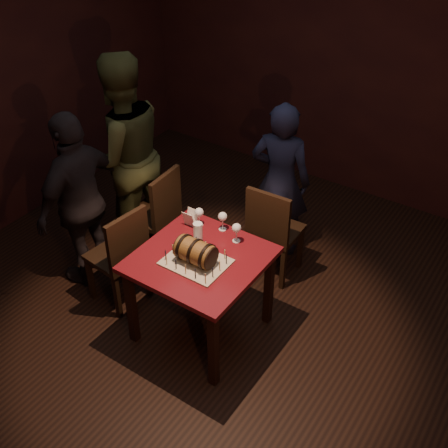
{
  "coord_description": "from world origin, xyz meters",
  "views": [
    {
      "loc": [
        1.9,
        -2.69,
        3.36
      ],
      "look_at": [
        0.04,
        0.05,
        0.95
      ],
      "focal_mm": 45.0,
      "sensor_mm": 36.0,
      "label": 1
    }
  ],
  "objects_px": {
    "wine_glass_right": "(237,229)",
    "chair_left_front": "(122,253)",
    "chair_left_rear": "(158,211)",
    "pint_of_ale": "(198,232)",
    "person_left_rear": "(122,155)",
    "barrel_cake": "(196,252)",
    "wine_glass_left": "(199,213)",
    "person_left_front": "(81,201)",
    "chair_back": "(272,229)",
    "wine_glass_mid": "(223,217)",
    "pub_table": "(200,269)",
    "person_back": "(280,181)"
  },
  "relations": [
    {
      "from": "chair_back",
      "to": "person_left_rear",
      "type": "relative_size",
      "value": 0.5
    },
    {
      "from": "pub_table",
      "to": "barrel_cake",
      "type": "xyz_separation_m",
      "value": [
        0.01,
        -0.07,
        0.21
      ]
    },
    {
      "from": "pint_of_ale",
      "to": "chair_back",
      "type": "relative_size",
      "value": 0.16
    },
    {
      "from": "wine_glass_left",
      "to": "pint_of_ale",
      "type": "xyz_separation_m",
      "value": [
        0.1,
        -0.15,
        -0.05
      ]
    },
    {
      "from": "chair_left_front",
      "to": "chair_back",
      "type": "bearing_deg",
      "value": 48.97
    },
    {
      "from": "wine_glass_mid",
      "to": "chair_back",
      "type": "height_order",
      "value": "chair_back"
    },
    {
      "from": "pub_table",
      "to": "person_left_front",
      "type": "xyz_separation_m",
      "value": [
        -1.22,
        0.0,
        0.15
      ]
    },
    {
      "from": "person_back",
      "to": "wine_glass_left",
      "type": "bearing_deg",
      "value": 64.2
    },
    {
      "from": "person_left_front",
      "to": "chair_back",
      "type": "bearing_deg",
      "value": 121.15
    },
    {
      "from": "pub_table",
      "to": "wine_glass_mid",
      "type": "xyz_separation_m",
      "value": [
        -0.05,
        0.37,
        0.23
      ]
    },
    {
      "from": "wine_glass_right",
      "to": "person_back",
      "type": "xyz_separation_m",
      "value": [
        -0.16,
        0.96,
        -0.13
      ]
    },
    {
      "from": "pub_table",
      "to": "wine_glass_left",
      "type": "bearing_deg",
      "value": 126.8
    },
    {
      "from": "person_back",
      "to": "person_left_front",
      "type": "xyz_separation_m",
      "value": [
        -1.17,
        -1.27,
        0.05
      ]
    },
    {
      "from": "barrel_cake",
      "to": "pint_of_ale",
      "type": "height_order",
      "value": "barrel_cake"
    },
    {
      "from": "chair_left_rear",
      "to": "person_left_front",
      "type": "relative_size",
      "value": 0.59
    },
    {
      "from": "chair_left_front",
      "to": "pint_of_ale",
      "type": "bearing_deg",
      "value": 23.27
    },
    {
      "from": "chair_left_rear",
      "to": "chair_left_front",
      "type": "relative_size",
      "value": 1.0
    },
    {
      "from": "person_back",
      "to": "person_left_rear",
      "type": "xyz_separation_m",
      "value": [
        -1.23,
        -0.68,
        0.19
      ]
    },
    {
      "from": "wine_glass_right",
      "to": "chair_left_rear",
      "type": "bearing_deg",
      "value": 167.2
    },
    {
      "from": "pint_of_ale",
      "to": "person_left_rear",
      "type": "distance_m",
      "value": 1.22
    },
    {
      "from": "person_back",
      "to": "chair_back",
      "type": "bearing_deg",
      "value": 97.79
    },
    {
      "from": "wine_glass_right",
      "to": "person_left_rear",
      "type": "height_order",
      "value": "person_left_rear"
    },
    {
      "from": "barrel_cake",
      "to": "chair_left_rear",
      "type": "distance_m",
      "value": 1.1
    },
    {
      "from": "wine_glass_left",
      "to": "person_left_front",
      "type": "height_order",
      "value": "person_left_front"
    },
    {
      "from": "wine_glass_right",
      "to": "person_left_rear",
      "type": "bearing_deg",
      "value": 168.57
    },
    {
      "from": "pub_table",
      "to": "pint_of_ale",
      "type": "xyz_separation_m",
      "value": [
        -0.14,
        0.16,
        0.18
      ]
    },
    {
      "from": "wine_glass_left",
      "to": "chair_left_rear",
      "type": "bearing_deg",
      "value": 161.05
    },
    {
      "from": "pint_of_ale",
      "to": "person_left_rear",
      "type": "xyz_separation_m",
      "value": [
        -1.14,
        0.43,
        0.11
      ]
    },
    {
      "from": "wine_glass_mid",
      "to": "person_left_front",
      "type": "xyz_separation_m",
      "value": [
        -1.16,
        -0.37,
        -0.07
      ]
    },
    {
      "from": "pub_table",
      "to": "person_left_front",
      "type": "relative_size",
      "value": 0.57
    },
    {
      "from": "wine_glass_mid",
      "to": "chair_back",
      "type": "distance_m",
      "value": 0.63
    },
    {
      "from": "wine_glass_right",
      "to": "chair_left_front",
      "type": "relative_size",
      "value": 0.17
    },
    {
      "from": "pub_table",
      "to": "wine_glass_right",
      "type": "bearing_deg",
      "value": 69.55
    },
    {
      "from": "pub_table",
      "to": "chair_left_rear",
      "type": "height_order",
      "value": "chair_left_rear"
    },
    {
      "from": "wine_glass_mid",
      "to": "wine_glass_right",
      "type": "bearing_deg",
      "value": -20.74
    },
    {
      "from": "barrel_cake",
      "to": "wine_glass_right",
      "type": "xyz_separation_m",
      "value": [
        0.1,
        0.38,
        0.02
      ]
    },
    {
      "from": "wine_glass_mid",
      "to": "person_back",
      "type": "relative_size",
      "value": 0.11
    },
    {
      "from": "person_left_front",
      "to": "chair_left_front",
      "type": "bearing_deg",
      "value": 77.84
    },
    {
      "from": "chair_back",
      "to": "pub_table",
      "type": "bearing_deg",
      "value": -97.46
    },
    {
      "from": "person_back",
      "to": "pub_table",
      "type": "bearing_deg",
      "value": 77.72
    },
    {
      "from": "chair_left_rear",
      "to": "pint_of_ale",
      "type": "bearing_deg",
      "value": -26.97
    },
    {
      "from": "wine_glass_mid",
      "to": "person_back",
      "type": "height_order",
      "value": "person_back"
    },
    {
      "from": "chair_left_rear",
      "to": "chair_left_front",
      "type": "bearing_deg",
      "value": -77.7
    },
    {
      "from": "barrel_cake",
      "to": "chair_left_front",
      "type": "height_order",
      "value": "barrel_cake"
    },
    {
      "from": "wine_glass_right",
      "to": "chair_left_front",
      "type": "bearing_deg",
      "value": -154.7
    },
    {
      "from": "wine_glass_mid",
      "to": "pint_of_ale",
      "type": "bearing_deg",
      "value": -111.68
    },
    {
      "from": "wine_glass_left",
      "to": "chair_left_front",
      "type": "bearing_deg",
      "value": -140.11
    },
    {
      "from": "barrel_cake",
      "to": "chair_left_rear",
      "type": "bearing_deg",
      "value": 145.48
    },
    {
      "from": "barrel_cake",
      "to": "chair_left_front",
      "type": "xyz_separation_m",
      "value": [
        -0.73,
        -0.02,
        -0.33
      ]
    },
    {
      "from": "wine_glass_left",
      "to": "chair_left_rear",
      "type": "distance_m",
      "value": 0.74
    }
  ]
}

